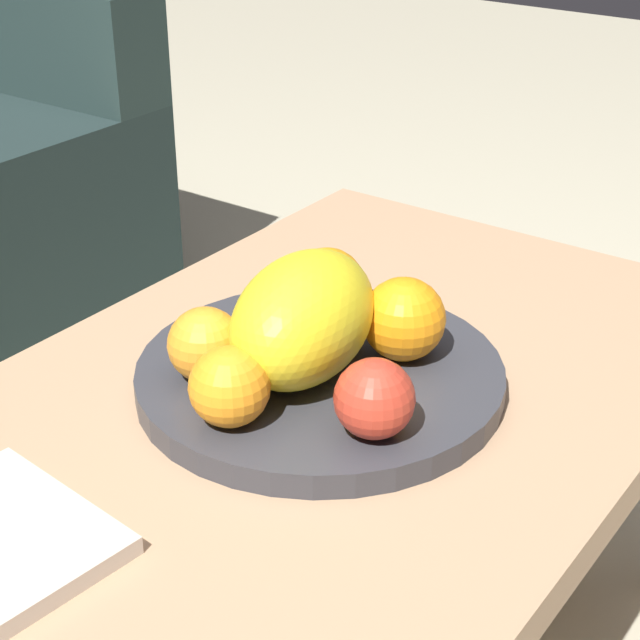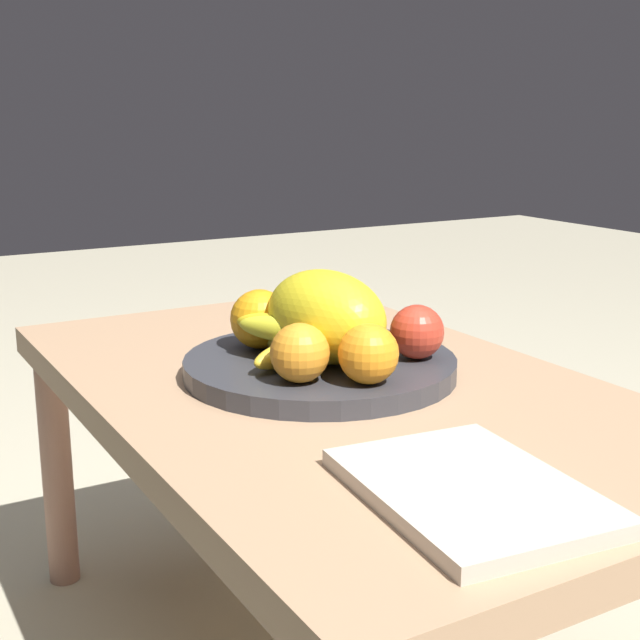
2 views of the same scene
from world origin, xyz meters
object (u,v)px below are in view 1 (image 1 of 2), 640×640
Objects in this scene: melon_large_front at (304,318)px; apple_front at (374,399)px; coffee_table at (303,449)px; fruit_bowl at (320,377)px; orange_front at (229,387)px; orange_back at (404,319)px; banana_bunch at (283,326)px; orange_left at (205,344)px; orange_right at (327,286)px.

apple_front is (-0.05, -0.11, -0.02)m from melon_large_front.
coffee_table is 0.14m from melon_large_front.
melon_large_front is 2.64× the size of apple_front.
orange_front is (-0.13, 0.01, 0.05)m from fruit_bowl.
orange_back reaches higher than coffee_table.
banana_bunch is (0.07, 0.15, -0.00)m from apple_front.
melon_large_front is 2.62× the size of orange_left.
orange_left is (-0.08, 0.07, 0.05)m from fruit_bowl.
coffee_table is 5.39× the size of melon_large_front.
apple_front is (-0.15, -0.15, -0.00)m from orange_right.
orange_front is 0.13m from apple_front.
orange_back is at bearing -35.14° from melon_large_front.
orange_front is 0.21m from orange_right.
orange_right is 1.14× the size of apple_front.
fruit_bowl is 5.00× the size of orange_left.
banana_bunch is at bearing -176.52° from orange_right.
melon_large_front reaches higher than orange_front.
orange_front is 0.88× the size of orange_back.
melon_large_front is at bearing -115.23° from banana_bunch.
coffee_table is 0.14m from orange_front.
orange_right is 0.21m from apple_front.
fruit_bowl is 4.43× the size of orange_right.
melon_large_front is 0.12m from apple_front.
orange_right is 0.10m from orange_back.
apple_front is (0.06, -0.11, -0.00)m from orange_front.
orange_back is (0.06, -0.05, 0.05)m from fruit_bowl.
melon_large_front reaches higher than orange_back.
orange_right reaches higher than fruit_bowl.
fruit_bowl is 0.13m from apple_front.
banana_bunch reaches higher than fruit_bowl.
fruit_bowl is 0.14m from orange_front.
orange_front is at bearing 176.94° from fruit_bowl.
orange_left is at bearing 130.33° from melon_large_front.
banana_bunch is at bearing 93.04° from fruit_bowl.
orange_front is 0.45× the size of banana_bunch.
coffee_table is at bearing -60.60° from orange_left.
coffee_table is at bearing 72.35° from apple_front.
fruit_bowl is at bearing -3.06° from orange_front.
orange_left is at bearing 137.36° from fruit_bowl.
coffee_table is at bearing -149.46° from melon_large_front.
apple_front is at bearing -122.71° from fruit_bowl.
orange_front is 0.13m from banana_bunch.
orange_right is (0.08, 0.05, 0.05)m from fruit_bowl.
banana_bunch is at bearing 16.43° from orange_front.
melon_large_front is 2.28× the size of orange_back.
fruit_bowl is at bearing -42.64° from orange_left.
fruit_bowl is at bearing 57.29° from apple_front.
orange_left is at bearing 56.12° from orange_front.
melon_large_front is 1.15× the size of banana_bunch.
fruit_bowl reaches higher than coffee_table.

